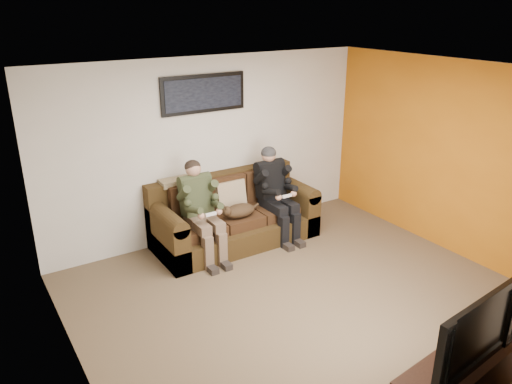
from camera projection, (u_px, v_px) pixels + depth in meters
floor at (305, 300)px, 5.84m from camera, size 5.00×5.00×0.00m
ceiling at (314, 74)px, 4.91m from camera, size 5.00×5.00×0.00m
wall_back at (212, 148)px, 7.15m from camera, size 5.00×0.00×5.00m
wall_front at (501, 293)px, 3.60m from camera, size 5.00×0.00×5.00m
wall_left at (70, 256)px, 4.12m from camera, size 0.00×4.50×4.50m
wall_right at (457, 160)px, 6.63m from camera, size 0.00×4.50×4.50m
accent_wall_right at (457, 160)px, 6.62m from camera, size 0.00×4.50×4.50m
sofa at (233, 217)px, 7.20m from camera, size 2.32×1.00×0.95m
throw_pillow at (231, 196)px, 7.12m from camera, size 0.44×0.21×0.44m
throw_blanket at (177, 182)px, 6.87m from camera, size 0.48×0.23×0.08m
person_left at (200, 205)px, 6.61m from camera, size 0.51×0.87×1.32m
person_right at (275, 188)px, 7.21m from camera, size 0.51×0.86×1.33m
cat at (238, 211)px, 6.89m from camera, size 0.66×0.26×0.24m
framed_poster at (204, 94)px, 6.78m from camera, size 1.25×0.05×0.52m
tv_stand at (456, 381)px, 4.29m from camera, size 1.37×0.57×0.42m
television at (466, 327)px, 4.09m from camera, size 1.21×0.28×0.69m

